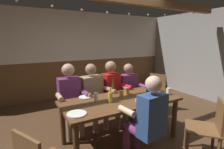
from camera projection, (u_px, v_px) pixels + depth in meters
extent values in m
plane|color=#4C331E|center=(117.00, 137.00, 3.04)|extent=(7.71, 7.71, 0.00)
cube|color=silver|center=(70.00, 36.00, 4.95)|extent=(6.43, 0.12, 1.40)
cube|color=brown|center=(72.00, 78.00, 5.19)|extent=(6.43, 0.12, 1.08)
cube|color=brown|center=(121.00, 100.00, 2.80)|extent=(1.91, 0.87, 0.04)
cylinder|color=brown|center=(76.00, 148.00, 2.15)|extent=(0.08, 0.08, 0.69)
cylinder|color=brown|center=(174.00, 118.00, 2.99)|extent=(0.08, 0.08, 0.69)
cylinder|color=brown|center=(63.00, 124.00, 2.76)|extent=(0.08, 0.08, 0.69)
cylinder|color=brown|center=(147.00, 105.00, 3.60)|extent=(0.08, 0.08, 0.69)
cube|color=#6B2D66|center=(69.00, 93.00, 3.12)|extent=(0.39, 0.23, 0.55)
sphere|color=tan|center=(68.00, 70.00, 3.04)|extent=(0.22, 0.22, 0.22)
cylinder|color=#997F60|center=(78.00, 108.00, 3.10)|extent=(0.13, 0.39, 0.13)
cylinder|color=#997F60|center=(66.00, 110.00, 3.00)|extent=(0.13, 0.39, 0.13)
cylinder|color=#997F60|center=(82.00, 126.00, 2.99)|extent=(0.10, 0.10, 0.42)
cylinder|color=#997F60|center=(70.00, 129.00, 2.89)|extent=(0.10, 0.10, 0.42)
cylinder|color=#6B2D66|center=(86.00, 93.00, 3.00)|extent=(0.08, 0.28, 0.08)
cylinder|color=tan|center=(60.00, 97.00, 2.79)|extent=(0.08, 0.28, 0.08)
cube|color=#997F60|center=(91.00, 90.00, 3.33)|extent=(0.44, 0.29, 0.54)
sphere|color=#9E755B|center=(91.00, 69.00, 3.25)|extent=(0.21, 0.21, 0.21)
cylinder|color=#B78493|center=(100.00, 103.00, 3.33)|extent=(0.18, 0.40, 0.13)
cylinder|color=#B78493|center=(90.00, 105.00, 3.20)|extent=(0.18, 0.40, 0.13)
cylinder|color=#B78493|center=(106.00, 119.00, 3.23)|extent=(0.10, 0.10, 0.42)
cylinder|color=#B78493|center=(96.00, 123.00, 3.10)|extent=(0.10, 0.10, 0.42)
cylinder|color=#9E755B|center=(109.00, 90.00, 3.25)|extent=(0.11, 0.29, 0.08)
cylinder|color=#997F60|center=(87.00, 94.00, 2.98)|extent=(0.11, 0.29, 0.08)
cube|color=#AD1919|center=(111.00, 87.00, 3.53)|extent=(0.38, 0.29, 0.55)
sphere|color=#9E755B|center=(111.00, 67.00, 3.45)|extent=(0.22, 0.22, 0.22)
cylinder|color=#997F60|center=(119.00, 99.00, 3.53)|extent=(0.19, 0.41, 0.13)
cylinder|color=#997F60|center=(111.00, 101.00, 3.41)|extent=(0.19, 0.41, 0.13)
cylinder|color=#997F60|center=(125.00, 115.00, 3.43)|extent=(0.10, 0.10, 0.42)
cylinder|color=#997F60|center=(118.00, 117.00, 3.31)|extent=(0.10, 0.10, 0.42)
cylinder|color=#AD1919|center=(127.00, 86.00, 3.45)|extent=(0.12, 0.29, 0.08)
cylinder|color=#9E755B|center=(111.00, 90.00, 3.20)|extent=(0.12, 0.29, 0.08)
cube|color=#6B2D66|center=(128.00, 85.00, 3.74)|extent=(0.37, 0.25, 0.49)
sphere|color=#9E755B|center=(128.00, 68.00, 3.67)|extent=(0.20, 0.20, 0.20)
cylinder|color=#33724C|center=(135.00, 97.00, 3.69)|extent=(0.16, 0.43, 0.13)
cylinder|color=#33724C|center=(128.00, 98.00, 3.61)|extent=(0.16, 0.43, 0.13)
cylinder|color=#33724C|center=(141.00, 112.00, 3.55)|extent=(0.10, 0.10, 0.42)
cylinder|color=#33724C|center=(132.00, 114.00, 3.47)|extent=(0.10, 0.10, 0.42)
cylinder|color=#6B2D66|center=(143.00, 86.00, 3.60)|extent=(0.10, 0.29, 0.08)
cylinder|color=#6B2D66|center=(125.00, 88.00, 3.43)|extent=(0.10, 0.29, 0.08)
cube|color=#2D4C84|center=(152.00, 116.00, 2.17)|extent=(0.38, 0.25, 0.56)
sphere|color=beige|center=(153.00, 84.00, 2.09)|extent=(0.20, 0.20, 0.20)
cylinder|color=#6B2D66|center=(137.00, 131.00, 2.29)|extent=(0.18, 0.43, 0.13)
cylinder|color=#6B2D66|center=(147.00, 127.00, 2.40)|extent=(0.18, 0.43, 0.13)
cylinder|color=#6B2D66|center=(126.00, 142.00, 2.51)|extent=(0.10, 0.10, 0.42)
cylinder|color=#6B2D66|center=(136.00, 138.00, 2.62)|extent=(0.10, 0.10, 0.42)
cylinder|color=beige|center=(127.00, 111.00, 2.24)|extent=(0.11, 0.29, 0.08)
cylinder|color=#2D4C84|center=(149.00, 104.00, 2.48)|extent=(0.11, 0.29, 0.08)
cube|color=brown|center=(202.00, 128.00, 2.44)|extent=(0.62, 0.62, 0.02)
cube|color=brown|center=(220.00, 116.00, 2.32)|extent=(0.32, 0.28, 0.42)
cylinder|color=brown|center=(187.00, 147.00, 2.37)|extent=(0.04, 0.04, 0.44)
cylinder|color=brown|center=(186.00, 134.00, 2.72)|extent=(0.04, 0.04, 0.44)
cylinder|color=brown|center=(213.00, 138.00, 2.59)|extent=(0.04, 0.04, 0.44)
cube|color=brown|center=(154.00, 93.00, 4.02)|extent=(0.59, 0.59, 0.02)
cube|color=brown|center=(157.00, 83.00, 4.13)|extent=(0.20, 0.37, 0.42)
cylinder|color=brown|center=(158.00, 107.00, 3.80)|extent=(0.04, 0.04, 0.44)
cylinder|color=brown|center=(143.00, 104.00, 4.02)|extent=(0.04, 0.04, 0.44)
cylinder|color=brown|center=(164.00, 102.00, 4.11)|extent=(0.04, 0.04, 0.44)
cylinder|color=brown|center=(149.00, 99.00, 4.32)|extent=(0.04, 0.04, 0.44)
cylinder|color=#F9E08C|center=(109.00, 95.00, 2.89)|extent=(0.04, 0.04, 0.08)
cube|color=#B2B7BC|center=(141.00, 100.00, 2.69)|extent=(0.14, 0.10, 0.05)
cylinder|color=white|center=(85.00, 97.00, 2.89)|extent=(0.21, 0.21, 0.01)
cylinder|color=white|center=(77.00, 114.00, 2.23)|extent=(0.26, 0.26, 0.01)
cylinder|color=#593314|center=(113.00, 88.00, 3.13)|extent=(0.05, 0.05, 0.18)
cylinder|color=#593314|center=(113.00, 81.00, 3.11)|extent=(0.03, 0.03, 0.09)
cylinder|color=gold|center=(148.00, 86.00, 3.32)|extent=(0.05, 0.05, 0.14)
cylinder|color=gold|center=(148.00, 81.00, 3.30)|extent=(0.03, 0.03, 0.06)
cylinder|color=gold|center=(110.00, 97.00, 2.65)|extent=(0.06, 0.06, 0.16)
cylinder|color=gold|center=(110.00, 90.00, 2.62)|extent=(0.03, 0.03, 0.08)
cylinder|color=gold|center=(127.00, 91.00, 3.05)|extent=(0.08, 0.08, 0.12)
cylinder|color=white|center=(168.00, 91.00, 3.04)|extent=(0.07, 0.07, 0.12)
cylinder|color=#4C2D19|center=(148.00, 88.00, 3.19)|extent=(0.06, 0.06, 0.14)
cylinder|color=white|center=(152.00, 88.00, 3.26)|extent=(0.07, 0.07, 0.11)
cylinder|color=white|center=(157.00, 92.00, 3.03)|extent=(0.07, 0.07, 0.11)
cylinder|color=white|center=(96.00, 97.00, 2.71)|extent=(0.06, 0.06, 0.14)
cylinder|color=gold|center=(121.00, 94.00, 2.90)|extent=(0.07, 0.07, 0.12)
sphere|color=#F9EAB2|center=(16.00, 0.00, 2.28)|extent=(0.04, 0.04, 0.04)
sphere|color=#F9EAB2|center=(52.00, 6.00, 2.50)|extent=(0.04, 0.04, 0.04)
sphere|color=#F9EAB2|center=(82.00, 10.00, 2.71)|extent=(0.04, 0.04, 0.04)
sphere|color=#F9EAB2|center=(107.00, 12.00, 2.93)|extent=(0.04, 0.04, 0.04)
sphere|color=#F9EAB2|center=(129.00, 14.00, 3.14)|extent=(0.04, 0.04, 0.04)
sphere|color=#F9EAB2|center=(148.00, 15.00, 3.36)|extent=(0.04, 0.04, 0.04)
sphere|color=#F9EAB2|center=(165.00, 15.00, 3.56)|extent=(0.04, 0.04, 0.04)
sphere|color=#F9EAB2|center=(180.00, 14.00, 3.77)|extent=(0.04, 0.04, 0.04)
sphere|color=#F9EAB2|center=(193.00, 13.00, 3.98)|extent=(0.04, 0.04, 0.04)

